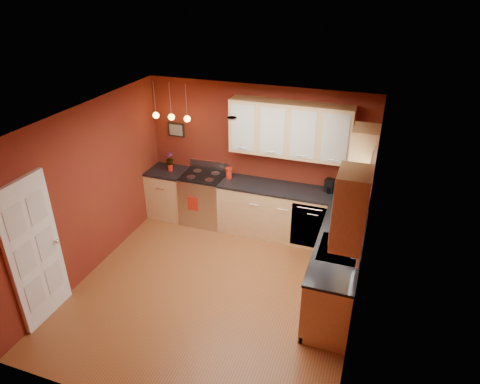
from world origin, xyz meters
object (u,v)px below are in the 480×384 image
(red_canister, at_px, (229,173))
(coffee_maker, at_px, (330,186))
(sink, at_px, (338,250))
(gas_range, at_px, (204,198))
(soap_pump, at_px, (354,255))

(red_canister, bearing_deg, coffee_maker, 1.50)
(sink, height_order, coffee_maker, sink)
(coffee_maker, bearing_deg, sink, -56.26)
(red_canister, distance_m, coffee_maker, 1.79)
(sink, distance_m, coffee_maker, 1.66)
(red_canister, bearing_deg, sink, -36.15)
(gas_range, bearing_deg, soap_pump, -31.29)
(soap_pump, bearing_deg, sink, 133.84)
(gas_range, distance_m, sink, 3.05)
(sink, xyz_separation_m, coffee_maker, (-0.37, 1.62, 0.13))
(red_canister, bearing_deg, soap_pump, -37.19)
(gas_range, xyz_separation_m, sink, (2.62, -1.50, 0.43))
(sink, bearing_deg, soap_pump, -46.16)
(gas_range, relative_size, sink, 1.59)
(coffee_maker, xyz_separation_m, soap_pump, (0.58, -1.84, -0.01))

